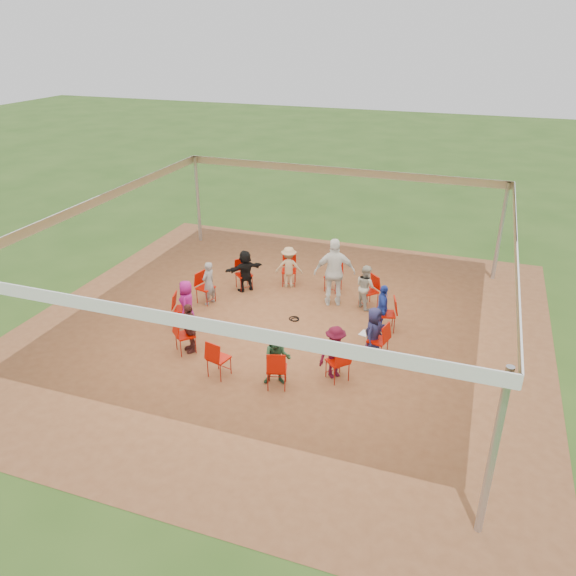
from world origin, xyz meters
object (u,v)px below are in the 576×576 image
(person_seated_6, at_px, (187,303))
(person_seated_8, at_px, (277,359))
(chair_9, at_px, (219,358))
(person_seated_2, at_px, (366,287))
(chair_1, at_px, (387,314))
(person_seated_9, at_px, (335,352))
(person_seated_3, at_px, (289,267))
(chair_10, at_px, (277,369))
(person_seated_5, at_px, (209,283))
(person_seated_1, at_px, (383,308))
(cable_coil, at_px, (294,319))
(standing_person, at_px, (335,272))
(chair_7, at_px, (183,309))
(person_seated_7, at_px, (190,328))
(person_seated_0, at_px, (373,332))
(chair_3, at_px, (333,277))
(person_seated_4, at_px, (245,271))
(chair_0, at_px, (378,340))
(chair_6, at_px, (206,288))
(chair_2, at_px, (369,292))
(laptop, at_px, (367,332))
(chair_5, at_px, (244,275))
(chair_4, at_px, (289,271))
(chair_8, at_px, (185,335))
(chair_11, at_px, (338,362))

(person_seated_6, height_order, person_seated_8, same)
(chair_9, xyz_separation_m, person_seated_2, (2.31, 4.33, 0.18))
(chair_1, relative_size, person_seated_9, 0.73)
(person_seated_3, bearing_deg, chair_10, 90.00)
(chair_10, relative_size, person_seated_8, 0.73)
(chair_9, bearing_deg, person_seated_5, 133.65)
(person_seated_1, distance_m, cable_coil, 2.35)
(person_seated_6, relative_size, standing_person, 0.64)
(chair_7, relative_size, person_seated_7, 0.73)
(chair_7, bearing_deg, person_seated_0, 75.36)
(chair_3, relative_size, person_seated_3, 0.73)
(person_seated_0, distance_m, person_seated_4, 4.79)
(chair_0, bearing_deg, chair_3, 45.00)
(chair_6, distance_m, person_seated_1, 4.91)
(chair_1, xyz_separation_m, chair_2, (-0.70, 1.15, 0.00))
(chair_3, xyz_separation_m, person_seated_1, (1.77, -1.82, 0.18))
(chair_2, bearing_deg, chair_9, 105.00)
(laptop, bearing_deg, person_seated_1, 7.59)
(person_seated_8, xyz_separation_m, laptop, (1.54, 1.84, -0.04))
(chair_3, relative_size, person_seated_1, 0.73)
(chair_2, xyz_separation_m, person_seated_4, (-3.59, -0.18, 0.18))
(chair_5, bearing_deg, chair_9, 60.00)
(person_seated_6, xyz_separation_m, laptop, (4.63, 0.17, -0.04))
(chair_0, xyz_separation_m, chair_10, (-1.79, -1.89, 0.00))
(chair_4, relative_size, person_seated_4, 0.73)
(person_seated_1, bearing_deg, chair_9, 120.78)
(person_seated_4, bearing_deg, person_seated_0, 105.00)
(person_seated_9, bearing_deg, laptop, 22.41)
(chair_0, xyz_separation_m, person_seated_1, (-0.15, 1.31, 0.18))
(chair_5, distance_m, chair_6, 1.35)
(person_seated_2, distance_m, person_seated_5, 4.30)
(chair_9, xyz_separation_m, person_seated_5, (-1.81, 3.11, 0.18))
(person_seated_4, distance_m, person_seated_9, 4.96)
(person_seated_0, bearing_deg, person_seated_6, 105.00)
(chair_9, bearing_deg, person_seated_4, 119.22)
(chair_8, bearing_deg, person_seated_3, 119.22)
(standing_person, bearing_deg, person_seated_9, 86.78)
(person_seated_2, distance_m, standing_person, 0.93)
(person_seated_7, bearing_deg, person_seated_9, 45.00)
(person_seated_5, relative_size, person_seated_8, 1.00)
(standing_person, distance_m, laptop, 2.67)
(person_seated_1, height_order, person_seated_7, same)
(person_seated_8, relative_size, cable_coil, 4.17)
(chair_2, distance_m, chair_4, 2.60)
(chair_11, bearing_deg, chair_0, 15.00)
(chair_9, bearing_deg, person_seated_3, 104.64)
(chair_11, xyz_separation_m, person_seated_4, (-3.69, 3.50, 0.18))
(person_seated_1, height_order, person_seated_9, same)
(chair_5, bearing_deg, chair_0, 105.00)
(chair_9, bearing_deg, chair_2, 75.00)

